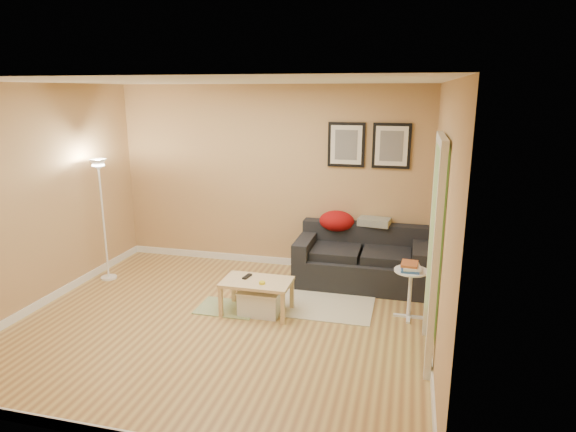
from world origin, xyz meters
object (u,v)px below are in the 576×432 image
Objects in this scene: sofa at (361,257)px; side_table at (410,294)px; storage_bin at (260,302)px; coffee_table at (257,297)px; book_stack at (410,266)px; floor_lamp at (104,223)px.

side_table is (0.64, -0.89, -0.09)m from sofa.
storage_bin is 0.83× the size of side_table.
sofa is 1.61m from coffee_table.
storage_bin is at bearing -176.91° from book_stack.
sofa is at bearing 49.51° from storage_bin.
storage_bin is at bearing -130.49° from sofa.
floor_lamp is at bearing 176.82° from side_table.
floor_lamp is (-2.35, 0.53, 0.64)m from storage_bin.
coffee_table is 1.37× the size of side_table.
floor_lamp reaches higher than side_table.
coffee_table is 2.44m from floor_lamp.
sofa is 3.47m from floor_lamp.
floor_lamp is at bearing 169.35° from book_stack.
storage_bin is 1.79× the size of book_stack.
sofa reaches higher than book_stack.
floor_lamp is at bearing -168.79° from sofa.
sofa is 6.38× the size of book_stack.
coffee_table reaches higher than storage_bin.
book_stack is (1.70, 0.29, 0.42)m from coffee_table.
side_table is 4.06m from floor_lamp.
book_stack reaches higher than coffee_table.
coffee_table is at bearing 162.41° from storage_bin.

